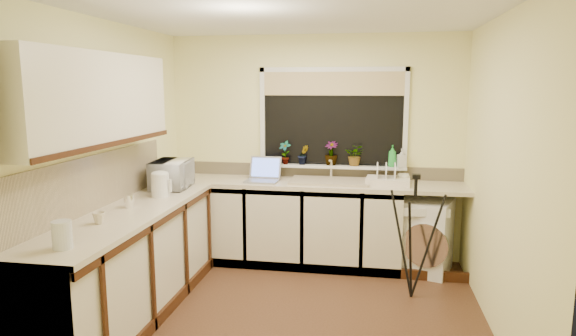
{
  "coord_description": "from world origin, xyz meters",
  "views": [
    {
      "loc": [
        0.64,
        -3.91,
        1.9
      ],
      "look_at": [
        -0.13,
        0.55,
        1.15
      ],
      "focal_mm": 30.93,
      "sensor_mm": 36.0,
      "label": 1
    }
  ],
  "objects_px": {
    "soap_bottle_green": "(392,156)",
    "cup_back": "(403,179)",
    "steel_jar": "(129,201)",
    "plant_d": "(355,155)",
    "tripod": "(414,237)",
    "plant_a": "(285,153)",
    "plant_b": "(303,155)",
    "laptop": "(263,175)",
    "microwave": "(172,174)",
    "soap_bottle_clear": "(402,158)",
    "plant_c": "(331,153)",
    "kettle": "(160,185)",
    "washing_machine": "(423,235)",
    "dish_rack": "(388,181)",
    "cup_left": "(99,218)",
    "glass_jug": "(62,235)"
  },
  "relations": [
    {
      "from": "soap_bottle_green",
      "to": "cup_back",
      "type": "height_order",
      "value": "soap_bottle_green"
    },
    {
      "from": "steel_jar",
      "to": "plant_d",
      "type": "height_order",
      "value": "plant_d"
    },
    {
      "from": "tripod",
      "to": "plant_a",
      "type": "xyz_separation_m",
      "value": [
        -1.33,
        0.9,
        0.61
      ]
    },
    {
      "from": "soap_bottle_green",
      "to": "plant_b",
      "type": "bearing_deg",
      "value": -179.32
    },
    {
      "from": "plant_b",
      "to": "laptop",
      "type": "bearing_deg",
      "value": -149.37
    },
    {
      "from": "microwave",
      "to": "soap_bottle_clear",
      "type": "xyz_separation_m",
      "value": [
        2.26,
        0.74,
        0.11
      ]
    },
    {
      "from": "plant_a",
      "to": "plant_d",
      "type": "xyz_separation_m",
      "value": [
        0.77,
        0.02,
        -0.01
      ]
    },
    {
      "from": "steel_jar",
      "to": "soap_bottle_green",
      "type": "distance_m",
      "value": 2.72
    },
    {
      "from": "plant_c",
      "to": "soap_bottle_clear",
      "type": "relative_size",
      "value": 1.32
    },
    {
      "from": "kettle",
      "to": "plant_b",
      "type": "bearing_deg",
      "value": 44.98
    },
    {
      "from": "washing_machine",
      "to": "soap_bottle_green",
      "type": "height_order",
      "value": "soap_bottle_green"
    },
    {
      "from": "dish_rack",
      "to": "plant_d",
      "type": "xyz_separation_m",
      "value": [
        -0.35,
        0.21,
        0.23
      ]
    },
    {
      "from": "kettle",
      "to": "cup_back",
      "type": "bearing_deg",
      "value": 24.73
    },
    {
      "from": "plant_a",
      "to": "cup_left",
      "type": "xyz_separation_m",
      "value": [
        -1.02,
        -2.06,
        -0.24
      ]
    },
    {
      "from": "dish_rack",
      "to": "soap_bottle_green",
      "type": "bearing_deg",
      "value": 82.41
    },
    {
      "from": "soap_bottle_clear",
      "to": "cup_left",
      "type": "bearing_deg",
      "value": -137.61
    },
    {
      "from": "plant_c",
      "to": "cup_left",
      "type": "distance_m",
      "value": 2.6
    },
    {
      "from": "dish_rack",
      "to": "steel_jar",
      "type": "xyz_separation_m",
      "value": [
        -2.15,
        -1.38,
        0.02
      ]
    },
    {
      "from": "tripod",
      "to": "washing_machine",
      "type": "bearing_deg",
      "value": 62.14
    },
    {
      "from": "plant_a",
      "to": "soap_bottle_green",
      "type": "height_order",
      "value": "plant_a"
    },
    {
      "from": "tripod",
      "to": "plant_b",
      "type": "height_order",
      "value": "plant_b"
    },
    {
      "from": "laptop",
      "to": "plant_c",
      "type": "height_order",
      "value": "plant_c"
    },
    {
      "from": "laptop",
      "to": "tripod",
      "type": "bearing_deg",
      "value": -21.76
    },
    {
      "from": "steel_jar",
      "to": "plant_b",
      "type": "bearing_deg",
      "value": 52.11
    },
    {
      "from": "kettle",
      "to": "washing_machine",
      "type": "bearing_deg",
      "value": 20.84
    },
    {
      "from": "laptop",
      "to": "microwave",
      "type": "relative_size",
      "value": 0.72
    },
    {
      "from": "dish_rack",
      "to": "cup_back",
      "type": "relative_size",
      "value": 3.49
    },
    {
      "from": "tripod",
      "to": "steel_jar",
      "type": "xyz_separation_m",
      "value": [
        -2.37,
        -0.67,
        0.39
      ]
    },
    {
      "from": "microwave",
      "to": "plant_c",
      "type": "bearing_deg",
      "value": -68.79
    },
    {
      "from": "tripod",
      "to": "plant_c",
      "type": "distance_m",
      "value": 1.39
    },
    {
      "from": "plant_b",
      "to": "cup_back",
      "type": "relative_size",
      "value": 1.69
    },
    {
      "from": "washing_machine",
      "to": "microwave",
      "type": "xyz_separation_m",
      "value": [
        -2.49,
        -0.52,
        0.66
      ]
    },
    {
      "from": "laptop",
      "to": "plant_d",
      "type": "bearing_deg",
      "value": 16.34
    },
    {
      "from": "plant_a",
      "to": "soap_bottle_clear",
      "type": "xyz_separation_m",
      "value": [
        1.25,
        0.01,
        -0.03
      ]
    },
    {
      "from": "tripod",
      "to": "cup_back",
      "type": "height_order",
      "value": "tripod"
    },
    {
      "from": "washing_machine",
      "to": "plant_b",
      "type": "bearing_deg",
      "value": -171.19
    },
    {
      "from": "steel_jar",
      "to": "plant_c",
      "type": "distance_m",
      "value": 2.24
    },
    {
      "from": "dish_rack",
      "to": "soap_bottle_green",
      "type": "relative_size",
      "value": 1.91
    },
    {
      "from": "steel_jar",
      "to": "cup_back",
      "type": "height_order",
      "value": "steel_jar"
    },
    {
      "from": "glass_jug",
      "to": "microwave",
      "type": "bearing_deg",
      "value": 92.21
    },
    {
      "from": "washing_machine",
      "to": "microwave",
      "type": "distance_m",
      "value": 2.63
    },
    {
      "from": "kettle",
      "to": "steel_jar",
      "type": "bearing_deg",
      "value": -100.68
    },
    {
      "from": "kettle",
      "to": "steel_jar",
      "type": "relative_size",
      "value": 1.95
    },
    {
      "from": "laptop",
      "to": "glass_jug",
      "type": "distance_m",
      "value": 2.52
    },
    {
      "from": "dish_rack",
      "to": "steel_jar",
      "type": "height_order",
      "value": "steel_jar"
    },
    {
      "from": "plant_c",
      "to": "tripod",
      "type": "bearing_deg",
      "value": -48.53
    },
    {
      "from": "cup_left",
      "to": "plant_d",
      "type": "bearing_deg",
      "value": 49.43
    },
    {
      "from": "washing_machine",
      "to": "tripod",
      "type": "distance_m",
      "value": 0.73
    },
    {
      "from": "washing_machine",
      "to": "plant_a",
      "type": "bearing_deg",
      "value": -169.17
    },
    {
      "from": "kettle",
      "to": "microwave",
      "type": "bearing_deg",
      "value": 97.98
    }
  ]
}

